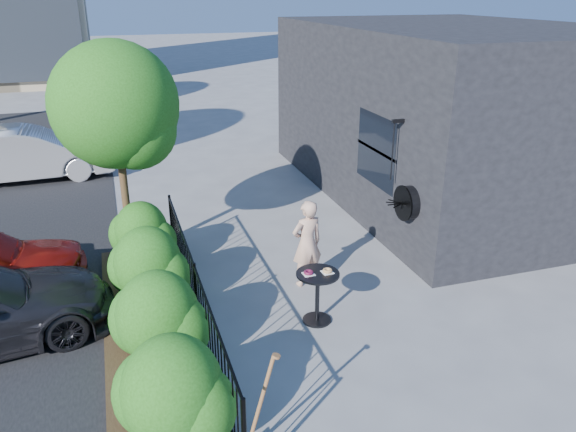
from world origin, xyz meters
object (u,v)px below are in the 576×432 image
object	(u,v)px
cafe_table	(318,288)
shovel	(258,411)
woman	(307,243)
car_silver	(28,154)
patio_tree	(120,113)

from	to	relation	value
cafe_table	shovel	distance (m)	2.73
cafe_table	woman	bearing A→B (deg)	78.16
shovel	car_silver	bearing A→B (deg)	106.68
woman	car_silver	distance (m)	9.21
woman	shovel	world-z (taller)	woman
patio_tree	car_silver	world-z (taller)	patio_tree
cafe_table	shovel	size ratio (longest dim) A/B	0.70
cafe_table	shovel	xyz separation A→B (m)	(-1.53, -2.26, -0.02)
woman	car_silver	xyz separation A→B (m)	(-5.09, 7.68, -0.06)
patio_tree	cafe_table	bearing A→B (deg)	-50.96
woman	shovel	xyz separation A→B (m)	(-1.77, -3.42, -0.21)
cafe_table	woman	distance (m)	1.20
shovel	car_silver	world-z (taller)	car_silver
shovel	car_silver	size ratio (longest dim) A/B	0.30
patio_tree	shovel	size ratio (longest dim) A/B	3.12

